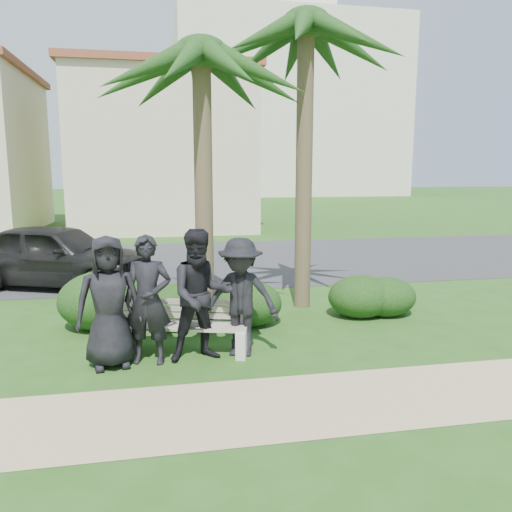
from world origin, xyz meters
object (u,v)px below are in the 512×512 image
Objects in this scene: man_b at (148,300)px; man_c at (201,295)px; man_a at (109,302)px; man_d at (241,297)px; car_a at (57,255)px; palm_right at (306,27)px; park_bench at (175,330)px; palm_left at (201,56)px.

man_b is 0.74m from man_c.
man_a is 1.84m from man_d.
car_a is at bearing 143.48° from man_d.
man_b is at bearing -139.73° from palm_right.
park_bench is 0.36× the size of palm_right.
man_c reaches higher than car_a.
man_a is (-0.88, -0.37, 0.58)m from park_bench.
man_a is 0.97× the size of man_c.
car_a is at bearing 97.74° from man_a.
park_bench is 5.61m from car_a.
park_bench is 0.76m from man_b.
man_a is 0.52m from man_b.
park_bench is 1.24× the size of man_a.
man_b is at bearing 172.35° from man_c.
man_c is (0.38, -0.35, 0.61)m from park_bench.
palm_right is at bearing 41.55° from man_c.
palm_right is (2.60, 2.17, 4.98)m from park_bench.
man_d is 5.33m from palm_right.
man_b is at bearing -135.51° from car_a.
man_c is (1.26, 0.03, 0.03)m from man_a.
park_bench is 0.79m from man_c.
park_bench is 1.20× the size of man_c.
man_a is at bearing -127.92° from palm_left.
car_a is at bearing 151.66° from palm_right.
park_bench is at bearing 13.04° from man_a.
park_bench is 1.25× the size of man_b.
man_c is at bearing -131.46° from palm_right.
man_c is (0.74, -0.01, 0.04)m from man_b.
palm_right reaches higher than man_c.
man_a is 0.29× the size of palm_right.
man_a is 1.01× the size of man_b.
palm_left is at bearing -162.31° from palm_right.
palm_right is (1.65, 2.45, 4.44)m from man_d.
park_bench is 6.02m from palm_right.
man_b is (-0.36, -0.34, 0.57)m from park_bench.
man_a is 5.60m from car_a.
man_c is 6.08m from car_a.
man_b is 0.29× the size of palm_right.
palm_left is (0.60, 1.53, 4.25)m from park_bench.
man_d is at bearing -124.16° from car_a.
man_b is at bearing -6.14° from man_a.
palm_right is (2.00, 0.64, 0.73)m from palm_left.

